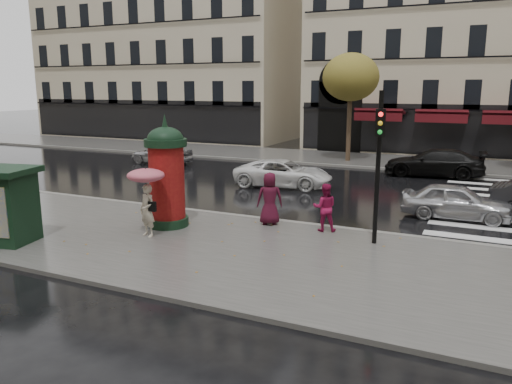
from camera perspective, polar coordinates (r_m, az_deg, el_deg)
The scene contains 18 objects.
ground at distance 14.47m, azimuth -0.24°, elevation -6.69°, with size 160.00×160.00×0.00m, color black.
near_sidewalk at distance 14.02m, azimuth -1.11°, elevation -7.05°, with size 90.00×7.00×0.12m, color #474744.
far_sidewalk at distance 32.27m, azimuth 14.31°, elevation 3.43°, with size 90.00×6.00×0.12m, color #474744.
near_kerb at distance 17.09m, azimuth 4.06°, elevation -3.54°, with size 90.00×0.25×0.14m, color slate.
far_kerb at distance 29.35m, azimuth 13.20°, elevation 2.69°, with size 90.00×0.25×0.14m, color slate.
zebra_crossing at distance 22.48m, azimuth 24.81°, elevation -1.04°, with size 3.60×11.75×0.01m, color silver.
bldg_far_left at distance 51.17m, azimuth -8.74°, elevation 19.30°, with size 24.00×14.00×22.90m.
tree_far_left at distance 31.40m, azimuth 10.78°, elevation 12.72°, with size 3.40×3.40×6.64m.
woman_umbrella at distance 15.42m, azimuth -12.40°, elevation 0.16°, with size 1.13×1.13×2.17m.
woman_red at distance 15.91m, azimuth 7.86°, elevation -1.75°, with size 0.75×0.58×1.53m, color #991242.
man_burgundy at distance 16.53m, azimuth 1.57°, elevation -0.74°, with size 0.86×0.56×1.75m, color #420D1F.
morris_column at distance 16.43m, azimuth -10.19°, elevation 2.14°, with size 1.37×1.37×3.68m.
traffic_light at distance 14.50m, azimuth 13.84°, elevation 4.34°, with size 0.31×0.43×4.41m.
newsstand at distance 16.32m, azimuth -26.91°, elevation -1.26°, with size 2.12×1.90×2.22m.
car_silver at distance 19.08m, azimuth 21.93°, elevation -1.00°, with size 1.50×3.74×1.27m, color #B5B6BA.
car_white at distance 23.48m, azimuth 3.15°, elevation 2.14°, with size 2.11×4.57×1.27m, color white.
car_black at distance 27.79m, azimuth 19.69°, elevation 3.17°, with size 2.04×5.01×1.45m, color black.
car_far_silver at distance 31.07m, azimuth -10.72°, elevation 4.39°, with size 1.55×3.86×1.32m, color #B5B5BA.
Camera 1 is at (5.84, -12.40, 4.62)m, focal length 35.00 mm.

